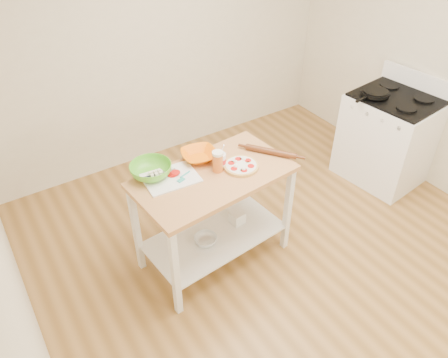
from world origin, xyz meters
TOP-DOWN VIEW (x-y plane):
  - room_shell at (0.00, 0.00)m, footprint 4.04×4.54m
  - prep_island at (-0.50, 0.48)m, footprint 1.28×0.77m
  - gas_stove at (1.65, 0.52)m, footprint 0.77×0.87m
  - skillet at (1.47, 0.66)m, footprint 0.43×0.27m
  - pizza at (-0.27, 0.44)m, footprint 0.28×0.28m
  - cutting_board at (-0.80, 0.61)m, footprint 0.42×0.33m
  - spatula at (-0.72, 0.55)m, footprint 0.14×0.09m
  - knife at (-0.89, 0.69)m, footprint 0.27×0.04m
  - orange_bowl at (-0.49, 0.71)m, footprint 0.33×0.33m
  - green_bowl at (-0.90, 0.72)m, footprint 0.33×0.33m
  - beer_pint at (-0.44, 0.50)m, footprint 0.09×0.09m
  - yogurt_tub at (-0.40, 0.54)m, footprint 0.10×0.10m
  - rolling_pin at (0.04, 0.45)m, footprint 0.29×0.37m
  - shelf_glass_bowl at (-0.61, 0.44)m, footprint 0.21×0.21m
  - shelf_bin at (-0.25, 0.50)m, footprint 0.12×0.12m

SIDE VIEW (x-z plane):
  - shelf_glass_bowl at x=-0.61m, z-range 0.26..0.32m
  - shelf_bin at x=-0.25m, z-range 0.26..0.37m
  - gas_stove at x=1.65m, z-range -0.08..1.03m
  - prep_island at x=-0.50m, z-range 0.20..1.10m
  - cutting_board at x=-0.80m, z-range 0.89..0.93m
  - pizza at x=-0.27m, z-range 0.89..0.94m
  - spatula at x=-0.72m, z-range 0.91..0.92m
  - knife at x=-0.89m, z-range 0.91..0.92m
  - rolling_pin at x=0.04m, z-range 0.90..0.95m
  - orange_bowl at x=-0.49m, z-range 0.90..0.97m
  - green_bowl at x=-0.90m, z-range 0.90..1.00m
  - yogurt_tub at x=-0.40m, z-range 0.86..1.06m
  - skillet at x=1.47m, z-range 0.96..0.99m
  - beer_pint at x=-0.44m, z-range 0.90..1.07m
  - room_shell at x=0.00m, z-range -0.02..2.72m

